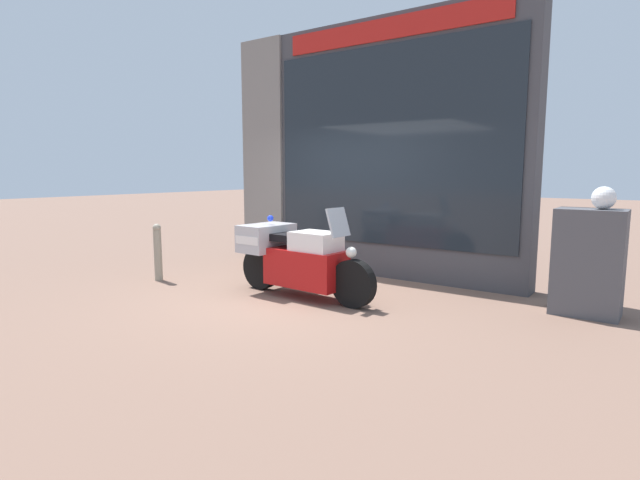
{
  "coord_description": "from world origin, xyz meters",
  "views": [
    {
      "loc": [
        4.18,
        -5.2,
        1.69
      ],
      "look_at": [
        0.05,
        0.54,
        0.72
      ],
      "focal_mm": 28.0,
      "sensor_mm": 36.0,
      "label": 1
    }
  ],
  "objects_px": {
    "white_helmet": "(604,198)",
    "street_bollard": "(158,251)",
    "paramedic_motorcycle": "(296,256)",
    "utility_cabinet": "(588,262)"
  },
  "relations": [
    {
      "from": "paramedic_motorcycle",
      "to": "utility_cabinet",
      "type": "distance_m",
      "value": 3.62
    },
    {
      "from": "white_helmet",
      "to": "street_bollard",
      "type": "distance_m",
      "value": 6.18
    },
    {
      "from": "white_helmet",
      "to": "street_bollard",
      "type": "relative_size",
      "value": 0.29
    },
    {
      "from": "paramedic_motorcycle",
      "to": "white_helmet",
      "type": "distance_m",
      "value": 3.81
    },
    {
      "from": "paramedic_motorcycle",
      "to": "street_bollard",
      "type": "bearing_deg",
      "value": -165.25
    },
    {
      "from": "utility_cabinet",
      "to": "white_helmet",
      "type": "height_order",
      "value": "white_helmet"
    },
    {
      "from": "paramedic_motorcycle",
      "to": "white_helmet",
      "type": "height_order",
      "value": "white_helmet"
    },
    {
      "from": "paramedic_motorcycle",
      "to": "white_helmet",
      "type": "relative_size",
      "value": 8.56
    },
    {
      "from": "street_bollard",
      "to": "white_helmet",
      "type": "bearing_deg",
      "value": 17.05
    },
    {
      "from": "paramedic_motorcycle",
      "to": "utility_cabinet",
      "type": "height_order",
      "value": "utility_cabinet"
    }
  ]
}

